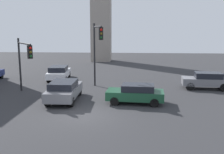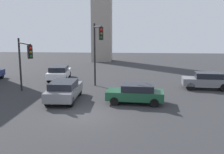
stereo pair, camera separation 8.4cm
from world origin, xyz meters
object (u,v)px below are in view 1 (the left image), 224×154
car_1 (206,80)px  traffic_light_0 (25,56)px  traffic_light_1 (97,43)px  car_0 (136,93)px  car_2 (59,72)px  car_5 (64,90)px

car_1 → traffic_light_0: bearing=17.0°
traffic_light_1 → car_0: (3.29, -4.22, -3.36)m
traffic_light_0 → car_2: size_ratio=0.98×
traffic_light_1 → car_1: size_ratio=1.38×
car_1 → car_0: bearing=43.5°
traffic_light_1 → car_5: size_ratio=1.25×
car_1 → car_5: bearing=26.9°
car_0 → car_1: car_1 is taller
car_1 → car_2: bearing=-8.3°
car_2 → traffic_light_1: bearing=-137.9°
traffic_light_0 → car_2: traffic_light_0 is taller
car_5 → traffic_light_0: bearing=66.2°
traffic_light_0 → car_0: bearing=41.4°
car_1 → car_5: 12.59m
car_0 → car_1: size_ratio=0.99×
car_0 → car_2: size_ratio=0.90×
car_2 → car_5: size_ratio=1.00×
car_0 → car_2: 11.61m
traffic_light_0 → car_2: 7.10m
car_2 → car_5: bearing=-167.6°
car_2 → car_5: (2.66, -8.08, 0.03)m
car_0 → car_2: (-7.97, 8.44, 0.03)m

